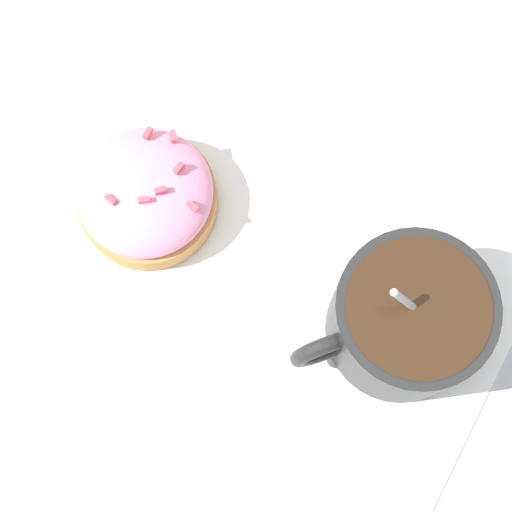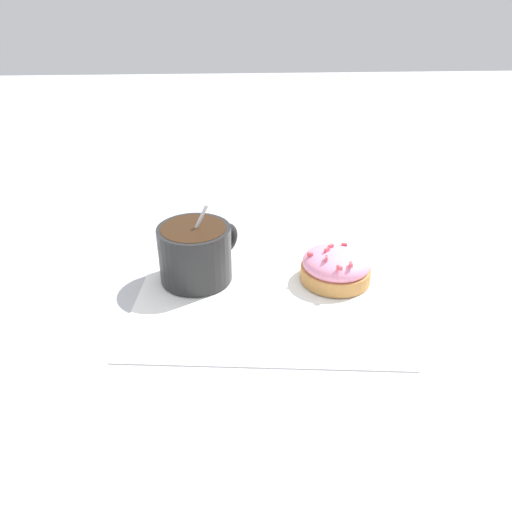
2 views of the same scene
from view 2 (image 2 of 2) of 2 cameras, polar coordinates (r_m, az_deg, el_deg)
ground_plane at (r=0.61m, az=1.16°, el=-3.11°), size 3.00×3.00×0.00m
paper_napkin at (r=0.61m, az=1.16°, el=-2.99°), size 0.33×0.33×0.00m
coffee_cup at (r=0.60m, az=-6.89°, el=0.60°), size 0.10×0.10×0.10m
frosted_pastry at (r=0.61m, az=9.21°, el=-1.40°), size 0.09×0.09×0.04m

